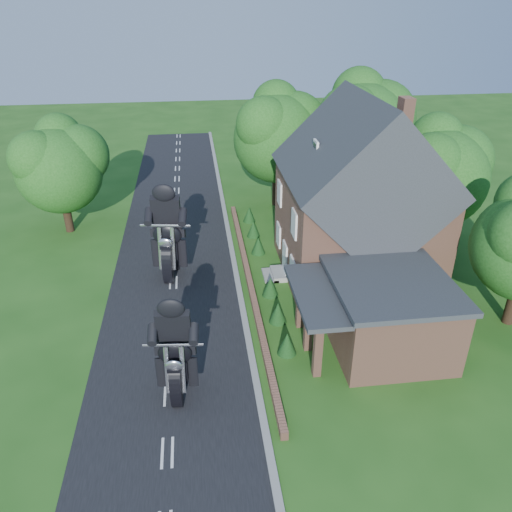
{
  "coord_description": "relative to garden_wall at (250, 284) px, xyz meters",
  "views": [
    {
      "loc": [
        1.58,
        -18.86,
        14.73
      ],
      "look_at": [
        4.44,
        3.41,
        2.8
      ],
      "focal_mm": 35.0,
      "sensor_mm": 36.0,
      "label": 1
    }
  ],
  "objects": [
    {
      "name": "motorcycle_follow",
      "position": [
        -4.39,
        1.74,
        0.66
      ],
      "size": [
        0.76,
        1.9,
        1.72
      ],
      "primitive_type": null,
      "rotation": [
        0.0,
        0.0,
        2.98
      ],
      "color": "black",
      "rests_on": "ground"
    },
    {
      "name": "shrub_e",
      "position": [
        1.0,
        6.5,
        0.35
      ],
      "size": [
        0.9,
        0.9,
        1.1
      ],
      "primitive_type": "cone",
      "color": "black",
      "rests_on": "ground"
    },
    {
      "name": "tree_behind_left",
      "position": [
        3.86,
        12.13,
        5.53
      ],
      "size": [
        6.94,
        6.4,
        9.16
      ],
      "color": "black",
      "rests_on": "ground"
    },
    {
      "name": "shrub_b",
      "position": [
        1.0,
        -3.5,
        0.35
      ],
      "size": [
        0.9,
        0.9,
        1.1
      ],
      "primitive_type": "cone",
      "color": "black",
      "rests_on": "ground"
    },
    {
      "name": "shrub_d",
      "position": [
        1.0,
        4.0,
        0.35
      ],
      "size": [
        0.9,
        0.9,
        1.1
      ],
      "primitive_type": "cone",
      "color": "black",
      "rests_on": "ground"
    },
    {
      "name": "kerb",
      "position": [
        -0.65,
        -5.0,
        -0.14
      ],
      "size": [
        0.3,
        80.0,
        0.12
      ],
      "primitive_type": "cube",
      "color": "gray",
      "rests_on": "ground"
    },
    {
      "name": "garden_wall",
      "position": [
        0.0,
        0.0,
        0.0
      ],
      "size": [
        0.3,
        22.0,
        0.4
      ],
      "primitive_type": "cube",
      "color": "#93614B",
      "rests_on": "ground"
    },
    {
      "name": "ground",
      "position": [
        -4.3,
        -5.0,
        -0.2
      ],
      "size": [
        120.0,
        120.0,
        0.0
      ],
      "primitive_type": "plane",
      "color": "#215016",
      "rests_on": "ground"
    },
    {
      "name": "tree_house_right",
      "position": [
        12.35,
        3.62,
        4.99
      ],
      "size": [
        6.51,
        6.0,
        8.4
      ],
      "color": "black",
      "rests_on": "ground"
    },
    {
      "name": "shrub_c",
      "position": [
        1.0,
        -1.0,
        0.35
      ],
      "size": [
        0.9,
        0.9,
        1.1
      ],
      "primitive_type": "cone",
      "color": "black",
      "rests_on": "ground"
    },
    {
      "name": "tree_far_road",
      "position": [
        -11.16,
        9.11,
        4.64
      ],
      "size": [
        6.08,
        5.6,
        7.84
      ],
      "color": "black",
      "rests_on": "ground"
    },
    {
      "name": "annex",
      "position": [
        5.57,
        -5.8,
        1.57
      ],
      "size": [
        7.05,
        5.94,
        3.44
      ],
      "color": "#93614B",
      "rests_on": "ground"
    },
    {
      "name": "shrub_f",
      "position": [
        1.0,
        9.0,
        0.35
      ],
      "size": [
        0.9,
        0.9,
        1.1
      ],
      "primitive_type": "cone",
      "color": "black",
      "rests_on": "ground"
    },
    {
      "name": "motorcycle_lead",
      "position": [
        -3.87,
        -8.11,
        0.52
      ],
      "size": [
        0.55,
        1.58,
        1.44
      ],
      "primitive_type": null,
      "rotation": [
        0.0,
        0.0,
        3.04
      ],
      "color": "black",
      "rests_on": "ground"
    },
    {
      "name": "shrub_a",
      "position": [
        1.0,
        -6.0,
        0.35
      ],
      "size": [
        0.9,
        0.9,
        1.1
      ],
      "primitive_type": "cone",
      "color": "black",
      "rests_on": "ground"
    },
    {
      "name": "tree_behind_house",
      "position": [
        9.88,
        11.14,
        6.03
      ],
      "size": [
        7.81,
        7.2,
        10.08
      ],
      "color": "black",
      "rests_on": "ground"
    },
    {
      "name": "house",
      "position": [
        6.19,
        1.0,
        4.14
      ],
      "size": [
        9.54,
        8.64,
        10.24
      ],
      "color": "#93614B",
      "rests_on": "ground"
    },
    {
      "name": "road",
      "position": [
        -4.3,
        -5.0,
        -0.19
      ],
      "size": [
        7.0,
        80.0,
        0.02
      ],
      "primitive_type": "cube",
      "color": "black",
      "rests_on": "ground"
    }
  ]
}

